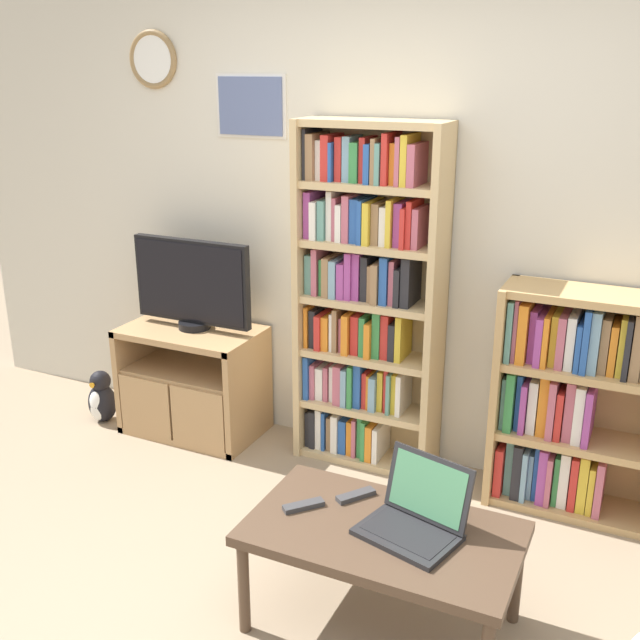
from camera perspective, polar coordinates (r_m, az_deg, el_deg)
name	(u,v)px	position (r m, az deg, el deg)	size (l,w,h in m)	color
wall_back	(407,217)	(3.82, 6.65, 7.80)	(5.78, 0.09, 2.60)	beige
tv_stand	(192,381)	(4.36, -9.74, -4.58)	(0.78, 0.47, 0.63)	tan
television	(192,284)	(4.19, -9.73, 2.69)	(0.72, 0.18, 0.51)	black
bookshelf_tall	(365,298)	(3.81, 3.45, 1.68)	(0.74, 0.27, 1.79)	tan
bookshelf_short	(571,402)	(3.69, 18.61, -5.91)	(0.79, 0.32, 1.08)	tan
coffee_table	(383,540)	(2.86, 4.80, -16.33)	(0.99, 0.57, 0.43)	#4C3828
laptop	(416,515)	(2.80, 7.34, -14.51)	(0.40, 0.37, 0.26)	#232326
remote_near_laptop	(356,495)	(3.00, 2.74, -13.20)	(0.13, 0.16, 0.02)	#38383A
remote_far_from_laptop	(304,506)	(2.94, -1.27, -13.95)	(0.14, 0.15, 0.02)	#38383A
penguin_figurine	(101,399)	(4.66, -16.32, -5.78)	(0.17, 0.16, 0.32)	black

